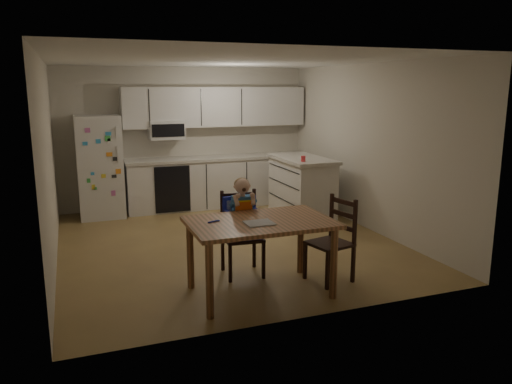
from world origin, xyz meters
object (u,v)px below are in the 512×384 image
at_px(refrigerator, 100,167).
at_px(chair_booster, 241,216).
at_px(red_cup, 303,159).
at_px(dining_table, 260,230).
at_px(chair_side, 336,234).
at_px(kitchen_island, 302,187).

height_order(refrigerator, chair_booster, refrigerator).
relative_size(red_cup, dining_table, 0.06).
bearing_deg(red_cup, chair_booster, -133.79).
xyz_separation_m(refrigerator, chair_booster, (1.35, -3.33, -0.16)).
height_order(dining_table, chair_side, chair_side).
distance_m(chair_booster, chair_side, 1.10).
distance_m(refrigerator, kitchen_island, 3.38).
height_order(refrigerator, kitchen_island, refrigerator).
xyz_separation_m(refrigerator, chair_side, (2.29, -3.88, -0.31)).
bearing_deg(dining_table, chair_booster, 89.66).
bearing_deg(chair_side, chair_booster, -133.30).
bearing_deg(refrigerator, chair_booster, -67.89).
distance_m(dining_table, chair_booster, 0.62).
relative_size(refrigerator, chair_side, 1.79).
relative_size(kitchen_island, dining_table, 0.93).
height_order(red_cup, chair_booster, chair_booster).
bearing_deg(chair_booster, dining_table, -85.97).
bearing_deg(dining_table, refrigerator, 108.87).
bearing_deg(refrigerator, red_cup, -29.76).
bearing_deg(dining_table, red_cup, 55.04).
relative_size(kitchen_island, chair_booster, 1.20).
bearing_deg(dining_table, kitchen_island, 56.66).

